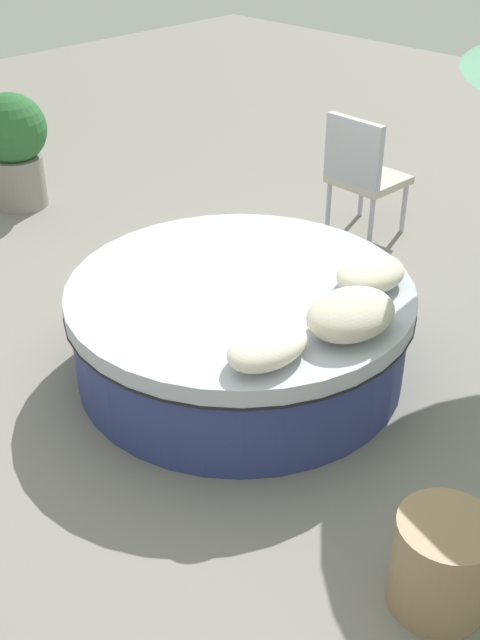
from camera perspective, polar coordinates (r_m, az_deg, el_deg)
ground_plane at (r=4.75m, az=0.00°, el=-3.56°), size 16.00×16.00×0.00m
round_bed at (r=4.58m, az=0.00°, el=-0.54°), size 2.01×2.01×0.58m
throw_pillow_0 at (r=3.76m, az=2.05°, el=-1.97°), size 0.47×0.31×0.16m
throw_pillow_1 at (r=4.01m, az=8.13°, el=0.44°), size 0.53×0.40×0.20m
throw_pillow_2 at (r=4.45m, az=9.56°, el=3.36°), size 0.45×0.34×0.16m
patio_chair at (r=6.24m, az=8.91°, el=10.88°), size 0.52×0.54×0.98m
planter at (r=7.00m, az=-16.24°, el=12.25°), size 0.59×0.59×0.98m
side_table at (r=3.43m, az=14.55°, el=-16.88°), size 0.41×0.41×0.45m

